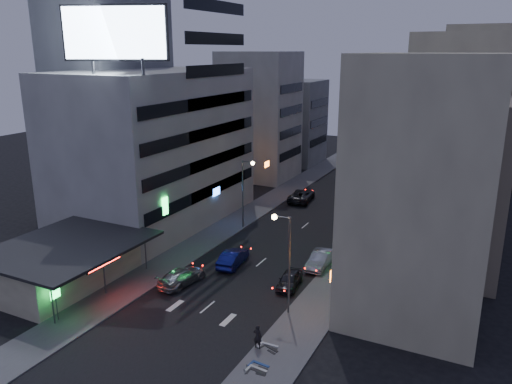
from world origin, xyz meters
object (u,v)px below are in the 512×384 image
Objects in this scene: road_car_blue at (233,258)px; scooter_silver_b at (279,338)px; person at (258,336)px; scooter_silver_a at (269,363)px; scooter_blue at (271,358)px; parked_car_right_far at (350,219)px; scooter_black_b at (279,344)px; parked_car_right_mid at (320,260)px; parked_car_right_near at (290,280)px; road_car_silver at (182,276)px; parked_car_left at (302,195)px; scooter_black_a at (268,365)px.

road_car_blue is 2.30× the size of scooter_silver_b.
scooter_silver_a is (1.82, -2.06, -0.28)m from person.
person is 0.91× the size of scooter_blue.
scooter_silver_b is (-0.42, 2.38, 0.03)m from scooter_blue.
parked_car_right_far reaches higher than scooter_black_b.
parked_car_right_mid is at bearing -85.18° from person.
parked_car_right_mid is 2.61× the size of person.
parked_car_right_near is at bearing 22.03° from scooter_blue.
scooter_silver_b reaches higher than scooter_silver_a.
parked_car_right_far is at bearing -105.99° from road_car_silver.
parked_car_right_near is 0.69× the size of parked_car_left.
scooter_blue is at bearing 16.27° from scooter_silver_a.
road_car_blue reaches higher than parked_car_right_far.
road_car_blue is at bearing 33.43° from scooter_black_a.
parked_car_right_mid reaches higher than parked_car_right_far.
parked_car_right_mid is at bearing -163.02° from road_car_blue.
scooter_black_a is at bearing 101.89° from parked_car_left.
parked_car_right_far is 2.77× the size of scooter_black_a.
parked_car_right_mid is at bearing 71.81° from parked_car_right_near.
parked_car_right_mid is 2.43× the size of scooter_black_b.
parked_car_right_near is at bearing -150.57° from road_car_silver.
road_car_silver is 13.46m from scooter_black_b.
road_car_blue reaches higher than road_car_silver.
scooter_silver_b is at bearing 102.64° from parked_car_left.
parked_car_right_near is 1.99× the size of scooter_silver_b.
parked_car_right_far is 27.31m from scooter_silver_b.
road_car_blue is at bearing -114.61° from parked_car_right_far.
scooter_silver_a is 1.02× the size of scooter_blue.
parked_car_right_far is 2.55× the size of scooter_silver_a.
parked_car_right_mid is 2.53× the size of scooter_black_a.
parked_car_left is 3.02× the size of scooter_blue.
parked_car_right_mid is 14.35m from scooter_silver_b.
road_car_silver reaches higher than scooter_black_b.
parked_car_right_mid is 0.92× the size of road_car_silver.
parked_car_left is at bearing -92.29° from road_car_blue.
parked_car_right_mid is 16.77m from scooter_blue.
parked_car_right_mid is 0.99× the size of road_car_blue.
scooter_silver_b is (-0.51, 3.02, 0.06)m from scooter_black_a.
parked_car_right_near is 2.04× the size of scooter_silver_a.
scooter_silver_b is (-0.52, 2.89, 0.02)m from scooter_silver_a.
parked_car_right_far is 2.61× the size of scooter_blue.
road_car_blue is at bearing 42.25° from scooter_silver_a.
road_car_silver is at bearing -114.26° from parked_car_right_far.
scooter_silver_a is (2.53, -17.10, -0.04)m from parked_car_right_mid.
parked_car_right_mid is at bearing -88.12° from parked_car_right_far.
road_car_silver reaches higher than scooter_silver_b.
person reaches higher than scooter_black_a.
scooter_black_b is (3.28, -9.60, 0.01)m from parked_car_right_near.
scooter_silver_b is (3.03, -9.00, 0.05)m from parked_car_right_near.
parked_car_right_far is (0.16, 18.15, 0.05)m from parked_car_right_near.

